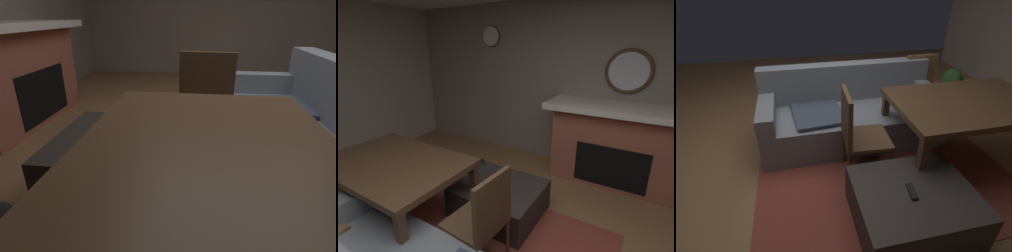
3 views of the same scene
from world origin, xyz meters
The scene contains 10 objects.
wall_back_fireplace_side centered at (0.00, -2.91, 1.28)m, with size 7.43×0.12×2.56m, color gray.
area_rug centered at (0.59, -0.46, 0.01)m, with size 2.60×2.00×0.01m, color brown.
fireplace centered at (-0.41, -2.54, 0.57)m, with size 1.88×0.76×1.12m.
round_wall_mirror centered at (-0.41, -2.82, 1.54)m, with size 0.61×0.05×0.61m.
ottoman_coffee_table centered at (0.59, -1.13, 0.18)m, with size 0.93×0.80×0.37m, color #2D2826.
tv_remote centered at (0.56, -1.15, 0.38)m, with size 0.05×0.16×0.02m, color black.
dining_table centered at (1.46, -0.45, 0.66)m, with size 1.51×1.02×0.74m.
dining_chair_west centered at (0.31, -0.44, 0.52)m, with size 0.47×0.47×0.93m.
small_dog centered at (1.36, -1.65, 0.16)m, with size 0.22×0.49×0.26m.
wall_clock centered at (1.83, -2.82, 2.03)m, with size 0.35×0.03×0.35m.
Camera 2 is at (-0.70, 0.87, 1.85)m, focal length 25.77 mm.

